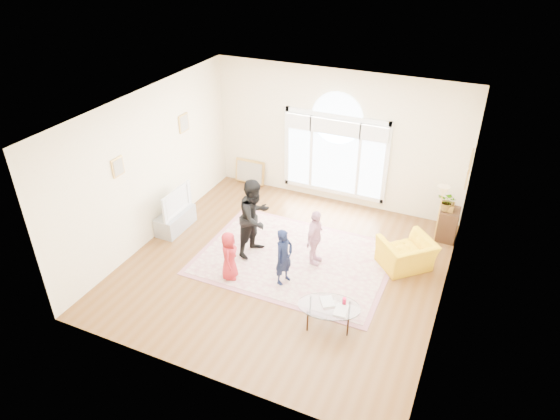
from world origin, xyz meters
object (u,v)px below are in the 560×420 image
at_px(area_rug, 295,259).
at_px(tv_console, 175,220).
at_px(television, 173,201).
at_px(armchair, 406,254).
at_px(coffee_table, 329,307).

height_order(area_rug, tv_console, tv_console).
height_order(tv_console, television, television).
height_order(area_rug, armchair, armchair).
bearing_deg(armchair, area_rug, -26.03).
bearing_deg(area_rug, tv_console, -179.77).
relative_size(television, armchair, 1.05).
distance_m(television, coffee_table, 4.37).
xyz_separation_m(tv_console, armchair, (4.95, 0.67, 0.10)).
height_order(area_rug, coffee_table, coffee_table).
relative_size(tv_console, coffee_table, 0.84).
bearing_deg(armchair, television, -35.82).
relative_size(area_rug, tv_console, 3.60).
distance_m(tv_console, television, 0.50).
distance_m(area_rug, coffee_table, 1.99).
distance_m(tv_console, coffee_table, 4.37).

